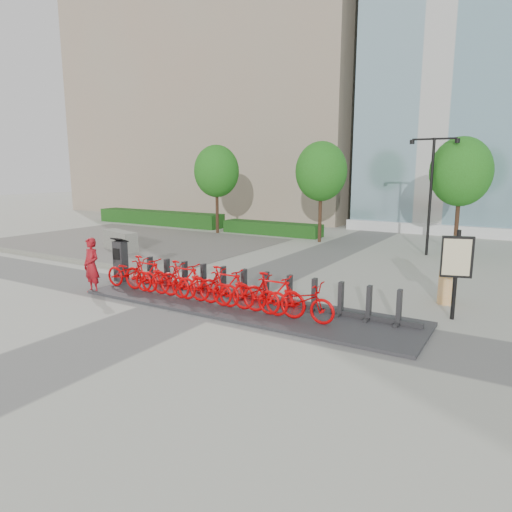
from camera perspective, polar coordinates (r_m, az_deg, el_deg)
The scene contains 26 objects.
ground at distance 12.95m, azimuth -7.28°, elevation -5.86°, with size 120.00×120.00×0.00m, color #A0A294.
tan_building at distance 44.35m, azimuth -2.70°, elevation 25.50°, with size 26.00×16.00×30.00m, color gray.
gravel_patch at distance 24.65m, azimuth -15.48°, elevation 1.77°, with size 14.00×14.00×0.00m, color #665E53.
curb at distance 21.51m, azimuth -25.35°, elevation 0.04°, with size 14.00×0.25×0.15m, color gray.
hedge_a at distance 31.96m, azimuth -12.03°, elevation 4.69°, with size 10.00×1.40×0.90m, color #123C14.
hedge_b at distance 26.42m, azimuth 1.98°, elevation 3.48°, with size 6.00×1.20×0.70m, color #123C14.
tree_0 at distance 26.81m, azimuth -4.95°, elevation 10.50°, with size 2.60×2.60×5.10m.
tree_1 at distance 23.59m, azimuth 8.15°, elevation 10.41°, with size 2.60×2.60×5.10m.
tree_2 at distance 21.87m, azimuth 24.24°, elevation 9.57°, with size 2.60×2.60×5.10m.
streetlamp at distance 21.04m, azimuth 21.07°, elevation 8.54°, with size 2.00×0.20×5.00m.
dock_pad at distance 12.44m, azimuth -1.68°, elevation -6.27°, with size 9.60×2.40×0.08m, color #333336.
dock_rail_posts at distance 12.67m, azimuth -0.30°, elevation -3.77°, with size 8.02×0.50×0.85m, color #2B2B2D, non-canonical shape.
bike_0 at distance 14.49m, azimuth -15.55°, elevation -2.08°, with size 0.64×1.84×0.97m, color #D90003.
bike_1 at distance 13.97m, azimuth -13.53°, elevation -2.22°, with size 0.51×1.79×1.08m, color #D90003.
bike_2 at distance 13.50m, azimuth -11.34°, elevation -2.82°, with size 0.64×1.84×0.97m, color #D90003.
bike_3 at distance 13.02m, azimuth -9.00°, elevation -3.00°, with size 0.51×1.79×1.08m, color #D90003.
bike_4 at distance 12.59m, azimuth -6.48°, elevation -3.65°, with size 0.64×1.84×0.97m, color #D90003.
bike_5 at distance 12.17m, azimuth -3.78°, elevation -3.86°, with size 0.51×1.79×1.08m, color #D90003.
bike_6 at distance 11.80m, azimuth -0.90°, elevation -4.57°, with size 0.64×1.84×0.97m, color #D90003.
bike_7 at distance 11.43m, azimuth 2.17°, elevation -4.81°, with size 0.51×1.79×1.08m, color #D90003.
bike_8 at distance 11.13m, azimuth 5.43°, elevation -5.57°, with size 0.64×1.84×0.97m, color #D90003.
kiosk at distance 15.52m, azimuth -16.57°, elevation -0.51°, with size 0.47×0.41×1.45m.
worker_red at distance 14.58m, azimuth -19.87°, elevation -1.13°, with size 0.61×0.40×1.69m, color maroon.
construction_barrel at distance 13.74m, azimuth 22.79°, elevation -3.64°, with size 0.49×0.49×0.93m, color #FF8C00.
jersey_barrier at distance 22.04m, azimuth -16.64°, elevation 1.86°, with size 2.33×0.64×0.90m, color gray.
map_sign at distance 12.16m, azimuth 23.79°, elevation -0.56°, with size 0.73×0.32×2.25m.
Camera 1 is at (7.76, -9.69, 3.68)m, focal length 32.00 mm.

